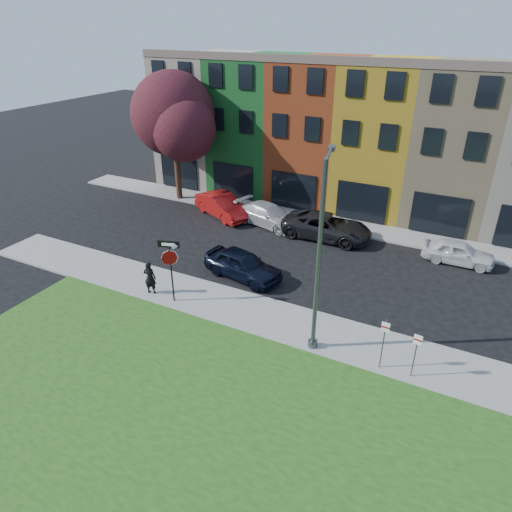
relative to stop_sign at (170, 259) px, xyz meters
The scene contains 15 objects.
ground 6.29m from the stop_sign, 21.29° to the right, with size 120.00×120.00×0.00m, color black.
sidewalk_near 7.82m from the stop_sign, ahead, with size 40.00×3.00×0.12m, color gray.
sidewalk_far 13.33m from the stop_sign, 79.47° to the left, with size 40.00×2.40×0.12m, color gray.
rowhouse_block 19.47m from the stop_sign, 81.37° to the left, with size 30.00×10.12×10.00m.
stop_sign is the anchor object (origin of this frame).
man 2.06m from the stop_sign, behind, with size 0.72×0.56×1.75m, color black.
sedan_near 4.52m from the stop_sign, 64.26° to the left, with size 4.75×2.60×1.53m, color black.
parked_car_red 11.42m from the stop_sign, 108.53° to the left, with size 5.10×3.56×1.59m, color maroon.
parked_car_silver 10.93m from the stop_sign, 89.96° to the left, with size 5.30×3.12×1.44m, color #B6B5BA.
parked_car_dark 11.55m from the stop_sign, 68.51° to the left, with size 5.70×2.69×1.57m, color black.
parked_car_white 16.30m from the stop_sign, 42.04° to the left, with size 3.93×1.61×1.33m, color silver.
street_lamp 7.55m from the stop_sign, ahead, with size 0.86×2.54×8.13m.
parking_sign_a 10.28m from the stop_sign, ahead, with size 0.32×0.08×2.30m.
parking_sign_b 11.51m from the stop_sign, ahead, with size 0.32×0.10×2.05m.
tree_purple 15.20m from the stop_sign, 123.96° to the left, with size 7.19×6.29×9.34m.
Camera 1 is at (6.89, -12.95, 12.54)m, focal length 32.00 mm.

